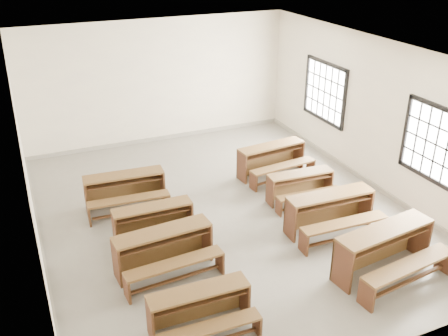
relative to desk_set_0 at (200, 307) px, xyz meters
name	(u,v)px	position (x,y,z in m)	size (l,w,h in m)	color
room	(228,111)	(1.68, 2.81, 1.76)	(8.50, 8.50, 3.20)	slate
desk_set_0	(200,307)	(0.00, 0.00, 0.00)	(1.46, 0.79, 0.65)	brown
desk_set_1	(164,248)	(-0.04, 1.52, 0.05)	(1.68, 0.95, 0.73)	brown
desk_set_2	(154,220)	(0.06, 2.50, 0.00)	(1.46, 0.78, 0.65)	brown
desk_set_3	(125,188)	(-0.14, 3.85, 0.04)	(1.66, 0.94, 0.72)	brown
desk_set_4	(386,248)	(3.24, 0.01, 0.09)	(1.90, 1.14, 0.81)	brown
desk_set_5	(331,210)	(3.16, 1.44, 0.06)	(1.71, 0.94, 0.76)	brown
desk_set_6	(301,185)	(3.27, 2.65, -0.01)	(1.44, 0.81, 0.63)	brown
desk_set_7	(272,158)	(3.31, 3.97, 0.04)	(1.68, 0.99, 0.72)	brown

